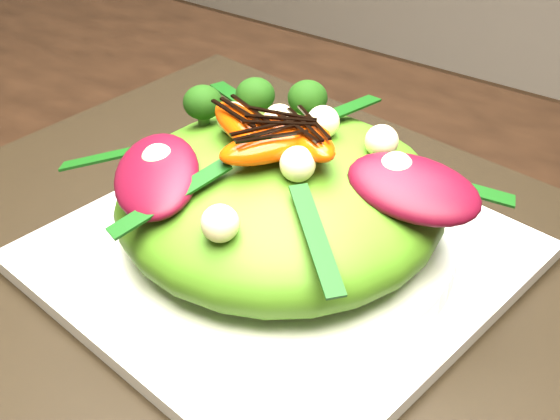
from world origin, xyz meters
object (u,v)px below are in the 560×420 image
Objects in this scene: dining_table at (95,326)px; salad_bowl at (280,239)px; placemat at (280,263)px; lettuce_mound at (280,199)px; plate_base at (280,255)px; orange_segment at (276,116)px.

salad_bowl is at bearing 52.31° from dining_table.
placemat is 2.40× the size of salad_bowl.
plate_base is at bearing -90.00° from lettuce_mound.
dining_table reaches higher than plate_base.
placemat is at bearing 52.31° from dining_table.
placemat is 0.05m from lettuce_mound.
dining_table is 0.14m from salad_bowl.
lettuce_mound is at bearing 0.00° from salad_bowl.
placemat is 0.10m from orange_segment.
lettuce_mound is (0.00, 0.00, 0.03)m from salad_bowl.
dining_table is 6.90× the size of salad_bowl.
plate_base is at bearing 52.31° from dining_table.
plate_base is 1.19× the size of salad_bowl.
dining_table reaches higher than lettuce_mound.
plate_base is (0.00, -0.00, 0.01)m from placemat.
dining_table is 26.05× the size of orange_segment.
dining_table is 7.54× the size of lettuce_mound.
dining_table reaches higher than salad_bowl.
plate_base is 4.51× the size of orange_segment.
lettuce_mound is at bearing 90.00° from plate_base.
plate_base is 0.05m from lettuce_mound.
lettuce_mound is (0.00, 0.00, 0.05)m from placemat.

